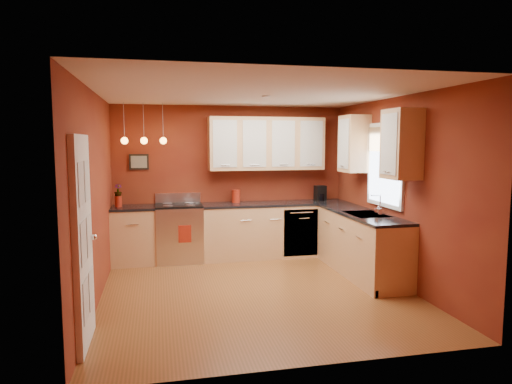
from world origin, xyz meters
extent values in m
plane|color=brown|center=(0.00, 0.00, 0.00)|extent=(4.20, 4.20, 0.00)
cube|color=silver|center=(0.00, 0.00, 2.60)|extent=(4.00, 4.20, 0.02)
cube|color=maroon|center=(0.00, 2.10, 1.30)|extent=(4.00, 0.02, 2.60)
cube|color=maroon|center=(0.00, -2.10, 1.30)|extent=(4.00, 0.02, 2.60)
cube|color=maroon|center=(-2.00, 0.00, 1.30)|extent=(0.02, 4.20, 2.60)
cube|color=maroon|center=(2.00, 0.00, 1.30)|extent=(0.02, 4.20, 2.60)
cube|color=tan|center=(-1.65, 1.80, 0.45)|extent=(0.70, 0.60, 0.90)
cube|color=tan|center=(0.73, 1.80, 0.45)|extent=(2.54, 0.60, 0.90)
cube|color=tan|center=(1.70, 0.45, 0.45)|extent=(0.60, 2.10, 0.90)
cube|color=black|center=(-1.65, 1.80, 0.92)|extent=(0.70, 0.62, 0.04)
cube|color=black|center=(0.73, 1.80, 0.92)|extent=(2.54, 0.62, 0.04)
cube|color=black|center=(1.70, 0.45, 0.92)|extent=(0.62, 2.10, 0.04)
cube|color=silver|center=(-0.92, 1.80, 0.46)|extent=(0.76, 0.64, 0.92)
cube|color=black|center=(-0.92, 1.50, 0.48)|extent=(0.55, 0.02, 0.32)
cylinder|color=silver|center=(-0.92, 1.49, 0.72)|extent=(0.60, 0.02, 0.02)
cube|color=black|center=(-0.92, 1.80, 0.94)|extent=(0.76, 0.60, 0.03)
cylinder|color=gray|center=(-1.10, 1.66, 0.95)|extent=(0.16, 0.16, 0.01)
cylinder|color=gray|center=(-0.74, 1.66, 0.95)|extent=(0.16, 0.16, 0.01)
cylinder|color=gray|center=(-1.10, 1.94, 0.95)|extent=(0.16, 0.16, 0.01)
cylinder|color=gray|center=(-0.74, 1.94, 0.95)|extent=(0.16, 0.16, 0.01)
cube|color=silver|center=(-0.92, 2.10, 1.03)|extent=(0.76, 0.04, 0.16)
cube|color=silver|center=(1.10, 1.51, 0.45)|extent=(0.60, 0.02, 0.80)
cube|color=gray|center=(1.70, 0.30, 0.92)|extent=(0.50, 0.70, 0.05)
cube|color=black|center=(1.70, 0.47, 0.91)|extent=(0.42, 0.30, 0.02)
cube|color=black|center=(1.70, 0.13, 0.91)|extent=(0.42, 0.30, 0.02)
cylinder|color=white|center=(1.92, 0.30, 1.08)|extent=(0.02, 0.02, 0.28)
cylinder|color=white|center=(1.85, 0.30, 1.21)|extent=(0.16, 0.02, 0.02)
cube|color=white|center=(1.98, 0.30, 1.65)|extent=(0.04, 1.02, 1.22)
cube|color=white|center=(1.97, 0.30, 1.65)|extent=(0.01, 0.90, 1.10)
cube|color=olive|center=(1.95, 0.30, 2.02)|extent=(0.02, 0.96, 0.36)
cube|color=white|center=(-1.97, -1.20, 1.02)|extent=(0.06, 0.82, 2.05)
cube|color=silver|center=(-1.94, -1.38, 1.60)|extent=(0.00, 0.28, 0.40)
cube|color=silver|center=(-1.94, -1.02, 1.60)|extent=(0.00, 0.28, 0.40)
cube|color=silver|center=(-1.94, -1.38, 1.05)|extent=(0.00, 0.28, 0.40)
cube|color=silver|center=(-1.94, -1.02, 1.05)|extent=(0.00, 0.28, 0.40)
cube|color=silver|center=(-1.94, -1.38, 0.50)|extent=(0.00, 0.28, 0.40)
cube|color=silver|center=(-1.94, -1.02, 0.50)|extent=(0.00, 0.28, 0.40)
sphere|color=white|center=(-1.91, -0.87, 1.00)|extent=(0.06, 0.06, 0.06)
cube|color=tan|center=(0.60, 1.93, 1.95)|extent=(2.00, 0.35, 0.90)
cube|color=tan|center=(1.82, 0.32, 1.95)|extent=(0.35, 1.95, 0.90)
cube|color=black|center=(-1.55, 2.08, 1.65)|extent=(0.32, 0.03, 0.26)
cylinder|color=gray|center=(-1.75, 1.75, 2.30)|extent=(0.01, 0.01, 0.60)
sphere|color=#FFA53F|center=(-1.75, 1.75, 2.00)|extent=(0.11, 0.11, 0.11)
cylinder|color=gray|center=(-1.45, 1.75, 2.30)|extent=(0.01, 0.01, 0.60)
sphere|color=#FFA53F|center=(-1.45, 1.75, 2.00)|extent=(0.11, 0.11, 0.11)
cylinder|color=gray|center=(-1.15, 1.75, 2.30)|extent=(0.01, 0.01, 0.60)
sphere|color=#FFA53F|center=(-1.15, 1.75, 2.00)|extent=(0.11, 0.11, 0.11)
cylinder|color=maroon|center=(0.06, 1.94, 1.04)|extent=(0.14, 0.14, 0.21)
cylinder|color=maroon|center=(0.06, 1.94, 1.15)|extent=(0.15, 0.15, 0.02)
cylinder|color=maroon|center=(-1.88, 1.81, 1.03)|extent=(0.11, 0.11, 0.18)
imported|color=maroon|center=(-1.88, 1.81, 1.20)|extent=(0.13, 0.13, 0.21)
cube|color=black|center=(1.58, 1.90, 1.07)|extent=(0.21, 0.18, 0.27)
cylinder|color=black|center=(1.58, 1.85, 1.00)|extent=(0.12, 0.12, 0.12)
imported|color=white|center=(1.78, 0.09, 1.02)|extent=(0.09, 0.09, 0.16)
cube|color=maroon|center=(-0.85, 1.47, 0.52)|extent=(0.20, 0.01, 0.28)
camera|label=1|loc=(-1.25, -5.76, 1.98)|focal=32.00mm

